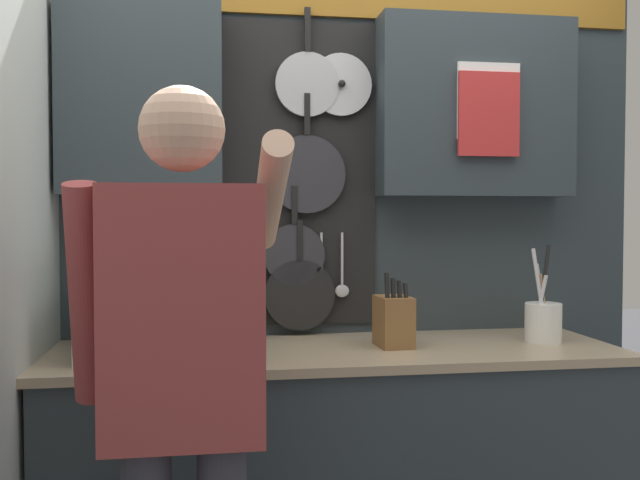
{
  "coord_description": "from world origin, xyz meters",
  "views": [
    {
      "loc": [
        -0.44,
        -2.4,
        1.37
      ],
      "look_at": [
        -0.03,
        0.2,
        1.27
      ],
      "focal_mm": 40.0,
      "sensor_mm": 36.0,
      "label": 1
    }
  ],
  "objects_px": {
    "utensil_crock": "(543,320)",
    "person": "(184,367)",
    "knife_block": "(394,321)",
    "microwave": "(168,312)"
  },
  "relations": [
    {
      "from": "microwave",
      "to": "utensil_crock",
      "type": "distance_m",
      "value": 1.32
    },
    {
      "from": "microwave",
      "to": "utensil_crock",
      "type": "height_order",
      "value": "utensil_crock"
    },
    {
      "from": "knife_block",
      "to": "utensil_crock",
      "type": "distance_m",
      "value": 0.55
    },
    {
      "from": "utensil_crock",
      "to": "person",
      "type": "bearing_deg",
      "value": -152.76
    },
    {
      "from": "knife_block",
      "to": "utensil_crock",
      "type": "bearing_deg",
      "value": 0.05
    },
    {
      "from": "knife_block",
      "to": "utensil_crock",
      "type": "relative_size",
      "value": 0.74
    },
    {
      "from": "knife_block",
      "to": "person",
      "type": "height_order",
      "value": "person"
    },
    {
      "from": "knife_block",
      "to": "person",
      "type": "distance_m",
      "value": 0.95
    },
    {
      "from": "microwave",
      "to": "person",
      "type": "relative_size",
      "value": 0.32
    },
    {
      "from": "microwave",
      "to": "person",
      "type": "bearing_deg",
      "value": -83.57
    }
  ]
}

